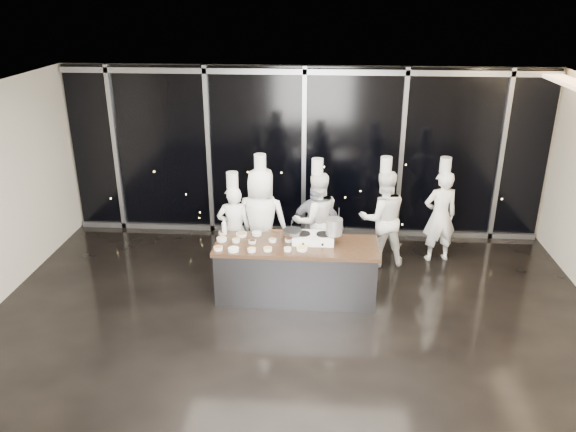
% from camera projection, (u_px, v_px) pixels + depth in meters
% --- Properties ---
extents(ground, '(9.00, 9.00, 0.00)m').
position_uv_depth(ground, '(292.00, 329.00, 7.94)').
color(ground, black).
rests_on(ground, ground).
extents(room_shell, '(9.02, 7.02, 3.21)m').
position_uv_depth(room_shell, '(307.00, 178.00, 7.08)').
color(room_shell, beige).
rests_on(room_shell, ground).
extents(window_wall, '(8.90, 0.11, 3.20)m').
position_uv_depth(window_wall, '(304.00, 153.00, 10.50)').
color(window_wall, black).
rests_on(window_wall, ground).
extents(demo_counter, '(2.46, 0.86, 0.90)m').
position_uv_depth(demo_counter, '(296.00, 271.00, 8.60)').
color(demo_counter, '#3A3B3F').
rests_on(demo_counter, ground).
extents(stove, '(0.62, 0.40, 0.14)m').
position_uv_depth(stove, '(313.00, 238.00, 8.49)').
color(stove, white).
rests_on(stove, demo_counter).
extents(frying_pan, '(0.50, 0.29, 0.05)m').
position_uv_depth(frying_pan, '(292.00, 231.00, 8.46)').
color(frying_pan, slate).
rests_on(frying_pan, stove).
extents(stock_pot, '(0.25, 0.25, 0.25)m').
position_uv_depth(stock_pot, '(334.00, 227.00, 8.38)').
color(stock_pot, '#B3B3B5').
rests_on(stock_pot, stove).
extents(prep_bowls, '(1.41, 0.75, 0.05)m').
position_uv_depth(prep_bowls, '(252.00, 242.00, 8.43)').
color(prep_bowls, white).
rests_on(prep_bowls, demo_counter).
extents(squeeze_bottle, '(0.07, 0.07, 0.26)m').
position_uv_depth(squeeze_bottle, '(224.00, 227.00, 8.72)').
color(squeeze_bottle, white).
rests_on(squeeze_bottle, demo_counter).
extents(chef_far_left, '(0.60, 0.43, 1.75)m').
position_uv_depth(chef_far_left, '(234.00, 228.00, 9.29)').
color(chef_far_left, white).
rests_on(chef_far_left, ground).
extents(chef_left, '(0.95, 0.68, 2.05)m').
position_uv_depth(chef_left, '(261.00, 221.00, 9.22)').
color(chef_left, white).
rests_on(chef_left, ground).
extents(chef_center, '(0.99, 0.88, 1.93)m').
position_uv_depth(chef_center, '(316.00, 220.00, 9.41)').
color(chef_center, white).
rests_on(chef_center, ground).
extents(guest, '(0.96, 0.53, 1.55)m').
position_uv_depth(guest, '(317.00, 226.00, 9.40)').
color(guest, '#131635').
rests_on(guest, ground).
extents(chef_right, '(0.93, 0.79, 1.92)m').
position_uv_depth(chef_right, '(383.00, 218.00, 9.52)').
color(chef_right, white).
rests_on(chef_right, ground).
extents(chef_side, '(0.67, 0.52, 1.87)m').
position_uv_depth(chef_side, '(440.00, 215.00, 9.67)').
color(chef_side, white).
rests_on(chef_side, ground).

